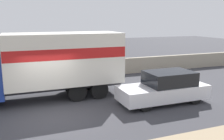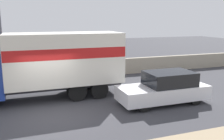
# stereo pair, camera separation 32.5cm
# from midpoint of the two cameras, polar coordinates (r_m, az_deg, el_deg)

# --- Properties ---
(ground_plane) EXTENTS (80.00, 80.00, 0.00)m
(ground_plane) POSITION_cam_midpoint_polar(r_m,az_deg,el_deg) (10.95, -14.00, -10.44)
(ground_plane) COLOR #38383D
(stone_wall_backdrop) EXTENTS (60.00, 0.35, 1.16)m
(stone_wall_backdrop) POSITION_cam_midpoint_polar(r_m,az_deg,el_deg) (17.30, -17.01, -0.49)
(stone_wall_backdrop) COLOR #A39984
(stone_wall_backdrop) RESTS_ON ground_plane
(box_truck) EXTENTS (7.97, 2.50, 3.36)m
(box_truck) POSITION_cam_midpoint_polar(r_m,az_deg,el_deg) (13.01, -14.79, 1.86)
(box_truck) COLOR navy
(box_truck) RESTS_ON ground_plane
(car_hatchback) EXTENTS (4.40, 1.75, 1.54)m
(car_hatchback) POSITION_cam_midpoint_polar(r_m,az_deg,el_deg) (12.45, 11.22, -4.00)
(car_hatchback) COLOR silver
(car_hatchback) RESTS_ON ground_plane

